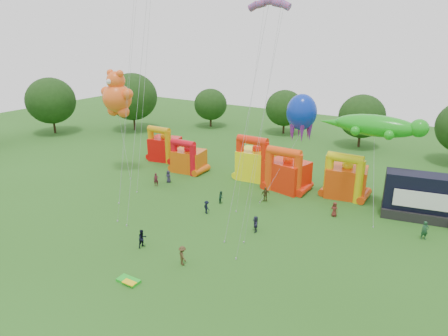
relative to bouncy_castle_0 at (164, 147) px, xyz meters
The scene contains 24 objects.
ground 34.13m from the bouncy_castle_0, 59.37° to the right, with size 160.00×160.00×0.00m, color #265618.
tree_ring 33.20m from the bouncy_castle_0, 60.57° to the right, with size 121.40×123.48×12.07m.
bouncy_castle_0 is the anchor object (origin of this frame).
bouncy_castle_1 7.17m from the bouncy_castle_0, 20.28° to the right, with size 4.99×4.23×5.19m.
bouncy_castle_2 16.96m from the bouncy_castle_0, ahead, with size 5.37×4.45×6.62m.
bouncy_castle_3 22.34m from the bouncy_castle_0, ahead, with size 5.89×5.11×6.14m.
bouncy_castle_4 29.69m from the bouncy_castle_0, ahead, with size 5.54×4.74×6.09m.
stage_trailer 38.85m from the bouncy_castle_0, ahead, with size 8.71×4.60×5.29m.
teddy_bear_kite 10.56m from the bouncy_castle_0, 96.76° to the right, with size 6.25×4.12×15.26m.
gecko_kite 33.76m from the bouncy_castle_0, ahead, with size 12.18×7.72×11.36m.
octopus_kite 22.85m from the bouncy_castle_0, ahead, with size 4.00×10.77×12.63m.
parafoil_kites 19.62m from the bouncy_castle_0, 48.71° to the right, with size 24.01×15.48×26.36m.
diamond_kites 27.52m from the bouncy_castle_0, 37.31° to the right, with size 21.35×15.85×40.47m.
folded_kite_bundle 34.18m from the bouncy_castle_0, 55.10° to the right, with size 2.03×1.15×0.31m.
spectator_0 10.67m from the bouncy_castle_0, 47.10° to the right, with size 0.85×0.56×1.75m, color #28243C.
spectator_1 11.84m from the bouncy_castle_0, 55.60° to the right, with size 0.68×0.44×1.85m, color #4D1621.
spectator_2 19.95m from the bouncy_castle_0, 29.45° to the right, with size 0.76×0.59×1.57m, color #153627.
spectator_3 21.99m from the bouncy_castle_0, 37.13° to the right, with size 1.03×0.59×1.59m, color black.
spectator_4 22.73m from the bouncy_castle_0, 16.52° to the right, with size 1.11×0.46×1.89m, color #3F3819.
spectator_5 28.20m from the bouncy_castle_0, 30.03° to the right, with size 1.62×0.52×1.75m, color #26263F.
spectator_6 31.02m from the bouncy_castle_0, 11.32° to the right, with size 0.85×0.56×1.75m, color #5D221A.
spectator_7 40.39m from the bouncy_castle_0, ahead, with size 0.72×0.47×1.98m, color #1B4428.
spectator_8 28.30m from the bouncy_castle_0, 54.32° to the right, with size 0.92×0.71×1.89m, color black.
spectator_9 31.96m from the bouncy_castle_0, 47.03° to the right, with size 1.21×0.70×1.88m, color #43321B.
Camera 1 is at (24.42, -18.91, 20.29)m, focal length 32.00 mm.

